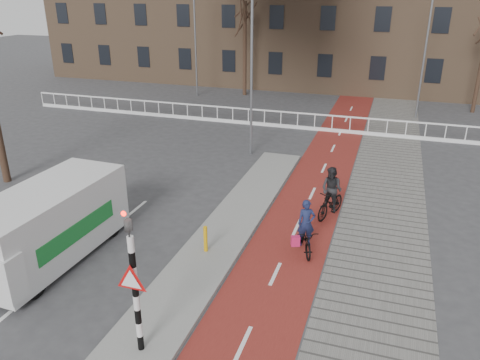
% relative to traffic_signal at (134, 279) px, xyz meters
% --- Properties ---
extents(ground, '(120.00, 120.00, 0.00)m').
position_rel_traffic_signal_xyz_m(ground, '(0.60, 2.02, -1.99)').
color(ground, '#38383A').
rests_on(ground, ground).
extents(bike_lane, '(2.50, 60.00, 0.01)m').
position_rel_traffic_signal_xyz_m(bike_lane, '(2.10, 12.02, -1.98)').
color(bike_lane, maroon).
rests_on(bike_lane, ground).
extents(sidewalk, '(3.00, 60.00, 0.01)m').
position_rel_traffic_signal_xyz_m(sidewalk, '(4.90, 12.02, -1.98)').
color(sidewalk, slate).
rests_on(sidewalk, ground).
extents(curb_island, '(1.80, 16.00, 0.12)m').
position_rel_traffic_signal_xyz_m(curb_island, '(-0.10, 6.02, -1.93)').
color(curb_island, gray).
rests_on(curb_island, ground).
extents(traffic_signal, '(0.80, 0.80, 3.68)m').
position_rel_traffic_signal_xyz_m(traffic_signal, '(0.00, 0.00, 0.00)').
color(traffic_signal, black).
rests_on(traffic_signal, curb_island).
extents(bollard, '(0.12, 0.12, 0.83)m').
position_rel_traffic_signal_xyz_m(bollard, '(-0.22, 4.41, -1.45)').
color(bollard, '#DC9F0C').
rests_on(bollard, curb_island).
extents(cyclist_near, '(1.15, 1.72, 1.73)m').
position_rel_traffic_signal_xyz_m(cyclist_near, '(2.66, 5.54, -1.40)').
color(cyclist_near, black).
rests_on(cyclist_near, bike_lane).
extents(cyclist_far, '(1.08, 1.79, 1.87)m').
position_rel_traffic_signal_xyz_m(cyclist_far, '(3.05, 8.21, -1.21)').
color(cyclist_far, black).
rests_on(cyclist_far, bike_lane).
extents(van, '(2.26, 5.28, 2.24)m').
position_rel_traffic_signal_xyz_m(van, '(-4.57, 2.77, -0.81)').
color(van, silver).
rests_on(van, ground).
extents(railing, '(28.00, 0.10, 0.99)m').
position_rel_traffic_signal_xyz_m(railing, '(-4.40, 19.02, -1.68)').
color(railing, silver).
rests_on(railing, ground).
extents(tree_mid, '(0.29, 0.29, 6.79)m').
position_rel_traffic_signal_xyz_m(tree_mid, '(-6.20, 27.00, 1.40)').
color(tree_mid, black).
rests_on(tree_mid, ground).
extents(streetlight_near, '(0.12, 0.12, 8.21)m').
position_rel_traffic_signal_xyz_m(streetlight_near, '(-1.67, 13.87, 2.11)').
color(streetlight_near, slate).
rests_on(streetlight_near, ground).
extents(streetlight_left, '(0.12, 0.12, 8.58)m').
position_rel_traffic_signal_xyz_m(streetlight_left, '(-9.58, 25.63, 2.30)').
color(streetlight_left, slate).
rests_on(streetlight_left, ground).
extents(streetlight_right, '(0.12, 0.12, 8.68)m').
position_rel_traffic_signal_xyz_m(streetlight_right, '(6.23, 23.90, 2.35)').
color(streetlight_right, slate).
rests_on(streetlight_right, ground).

